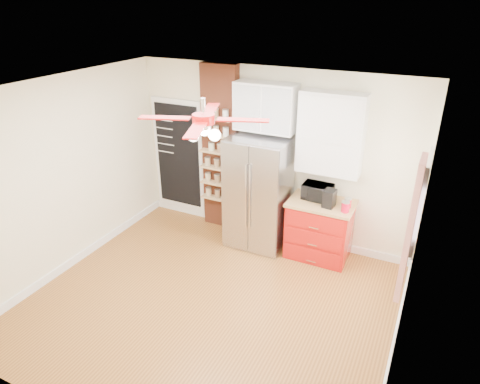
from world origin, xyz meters
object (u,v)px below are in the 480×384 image
at_px(toaster_oven, 318,192).
at_px(fridge, 259,193).
at_px(pantry_jar_oats, 211,147).
at_px(red_cabinet, 319,229).
at_px(ceiling_fan, 204,119).
at_px(coffee_maker, 329,198).
at_px(canister_left, 345,207).

bearing_deg(toaster_oven, fridge, -171.17).
relative_size(toaster_oven, pantry_jar_oats, 3.60).
distance_m(red_cabinet, toaster_oven, 0.58).
bearing_deg(fridge, ceiling_fan, -88.24).
bearing_deg(ceiling_fan, red_cabinet, 61.29).
xyz_separation_m(ceiling_fan, toaster_oven, (0.83, 1.75, -1.41)).
bearing_deg(coffee_maker, toaster_oven, 148.90).
xyz_separation_m(fridge, coffee_maker, (1.09, -0.04, 0.15)).
distance_m(fridge, ceiling_fan, 2.25).
xyz_separation_m(fridge, ceiling_fan, (0.05, -1.63, 1.55)).
bearing_deg(canister_left, toaster_oven, 154.51).
height_order(red_cabinet, canister_left, canister_left).
relative_size(ceiling_fan, coffee_maker, 5.54).
xyz_separation_m(canister_left, pantry_jar_oats, (-2.23, 0.25, 0.46)).
height_order(ceiling_fan, canister_left, ceiling_fan).
xyz_separation_m(toaster_oven, canister_left, (0.46, -0.22, -0.05)).
relative_size(canister_left, pantry_jar_oats, 1.21).
relative_size(red_cabinet, coffee_maker, 3.72).
relative_size(coffee_maker, canister_left, 1.78).
distance_m(toaster_oven, canister_left, 0.51).
height_order(fridge, canister_left, fridge).
bearing_deg(red_cabinet, fridge, -177.05).
relative_size(red_cabinet, pantry_jar_oats, 7.99).
height_order(red_cabinet, coffee_maker, coffee_maker).
height_order(toaster_oven, canister_left, toaster_oven).
bearing_deg(ceiling_fan, coffee_maker, 56.71).
bearing_deg(toaster_oven, ceiling_fan, -114.21).
xyz_separation_m(fridge, red_cabinet, (0.97, 0.05, -0.42)).
xyz_separation_m(coffee_maker, canister_left, (0.25, -0.06, -0.06)).
bearing_deg(fridge, pantry_jar_oats, 170.26).
bearing_deg(ceiling_fan, toaster_oven, 64.65).
height_order(coffee_maker, pantry_jar_oats, pantry_jar_oats).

